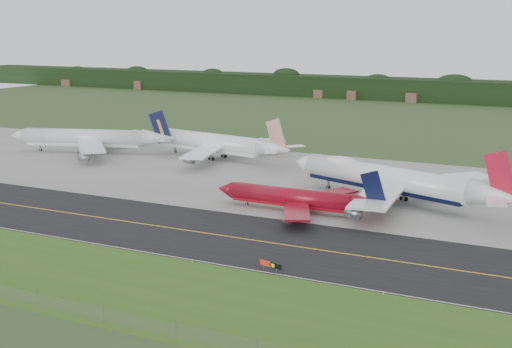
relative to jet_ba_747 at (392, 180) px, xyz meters
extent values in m
plane|color=#2D4520|center=(-22.47, -37.82, -5.38)|extent=(600.00, 600.00, 0.00)
cube|color=#2F5E1B|center=(-22.47, -72.82, -5.38)|extent=(400.00, 30.00, 0.01)
cube|color=black|center=(-22.47, -41.82, -5.37)|extent=(400.00, 32.00, 0.02)
cube|color=gray|center=(-22.47, 13.18, -5.38)|extent=(400.00, 78.00, 0.01)
cube|color=gold|center=(-22.47, -41.82, -5.35)|extent=(400.00, 0.40, 0.00)
cube|color=silver|center=(-22.47, -57.32, -5.35)|extent=(400.00, 0.25, 0.00)
plane|color=slate|center=(-22.47, -85.82, -4.28)|extent=(320.00, 0.00, 320.00)
cylinder|color=slate|center=(-22.47, -85.82, -4.28)|extent=(0.10, 0.10, 2.20)
cube|color=black|center=(-22.47, 237.18, 0.62)|extent=(700.00, 24.00, 12.00)
cylinder|color=white|center=(-2.14, 0.76, 0.17)|extent=(44.47, 20.50, 5.73)
cube|color=black|center=(-2.14, 0.76, -1.69)|extent=(41.86, 18.39, 2.01)
cone|color=white|center=(-26.07, 9.25, 0.17)|extent=(7.24, 7.29, 5.73)
cone|color=white|center=(24.75, -8.78, 0.60)|extent=(13.14, 9.39, 5.73)
ellipsoid|color=white|center=(-14.05, 4.99, 1.75)|extent=(12.65, 8.50, 3.65)
cube|color=white|center=(0.98, -13.90, -0.83)|extent=(10.55, 26.21, 0.49)
cube|color=white|center=(9.52, 10.18, -0.83)|extent=(23.73, 23.93, 0.49)
cube|color=red|center=(25.35, -8.99, 4.50)|extent=(7.92, 3.19, 11.88)
cylinder|color=gray|center=(-2.15, -12.20, -2.40)|extent=(3.76, 3.32, 2.41)
cylinder|color=gray|center=(6.02, 10.83, -2.40)|extent=(3.76, 3.32, 2.41)
cylinder|color=gray|center=(-0.99, -24.40, -2.40)|extent=(3.76, 3.32, 2.41)
cylinder|color=gray|center=(14.61, 19.57, -2.40)|extent=(3.76, 3.32, 2.41)
cylinder|color=black|center=(-18.31, 6.50, -4.87)|extent=(1.13, 0.78, 1.03)
cylinder|color=slate|center=(0.21, -3.42, -3.47)|extent=(1.02, 1.02, 3.83)
cylinder|color=black|center=(0.21, -3.42, -4.87)|extent=(1.15, 0.83, 1.03)
cylinder|color=slate|center=(2.32, 2.52, -3.47)|extent=(1.02, 1.02, 3.83)
cylinder|color=black|center=(2.32, 2.52, -4.87)|extent=(1.15, 0.83, 1.03)
cylinder|color=maroon|center=(-17.85, -18.03, -2.13)|extent=(29.48, 4.26, 3.98)
cube|color=maroon|center=(-17.85, -18.03, -3.43)|extent=(28.00, 3.25, 1.39)
cone|color=maroon|center=(-34.41, -17.88, -2.13)|extent=(3.72, 4.02, 3.98)
cone|color=maroon|center=(0.75, -18.20, -1.84)|extent=(7.81, 4.06, 3.98)
cube|color=maroon|center=(-12.88, -26.28, -2.83)|extent=(11.63, 17.13, 0.45)
cube|color=maroon|center=(-12.73, -9.88, -2.83)|extent=(11.86, 17.09, 0.45)
cube|color=black|center=(1.31, -18.21, 1.17)|extent=(6.29, 0.38, 9.07)
cylinder|color=gray|center=(-13.21, -30.19, -3.92)|extent=(2.19, 1.69, 1.67)
cylinder|color=gray|center=(-12.99, -5.95, -3.92)|extent=(2.19, 1.69, 1.67)
cylinder|color=black|center=(-29.04, -17.93, -5.03)|extent=(0.72, 0.33, 0.72)
cylinder|color=slate|center=(-15.52, -20.24, -4.36)|extent=(0.56, 0.56, 2.05)
cylinder|color=black|center=(-15.52, -20.24, -5.03)|extent=(0.72, 0.37, 0.72)
cylinder|color=slate|center=(-15.48, -15.86, -4.36)|extent=(0.56, 0.56, 2.05)
cylinder|color=black|center=(-15.48, -15.86, -5.03)|extent=(0.72, 0.37, 0.72)
cylinder|color=silver|center=(-109.01, 20.79, -0.34)|extent=(39.97, 17.37, 5.41)
cube|color=silver|center=(-109.01, 20.79, -2.10)|extent=(37.64, 15.47, 1.89)
cone|color=silver|center=(-130.57, 13.92, -0.34)|extent=(6.43, 6.68, 5.41)
cone|color=silver|center=(-84.79, 28.51, 0.07)|extent=(11.76, 8.38, 5.41)
cube|color=silver|center=(-98.42, 11.55, -1.28)|extent=(21.64, 22.60, 0.48)
cube|color=silver|center=(-105.72, 34.46, -1.28)|extent=(10.27, 24.77, 0.48)
cube|color=#0C0F35|center=(-84.21, 28.70, 3.64)|extent=(7.34, 2.71, 10.91)
cylinder|color=gray|center=(-101.58, 11.09, -2.76)|extent=(3.50, 3.06, 2.27)
cylinder|color=gray|center=(-108.57, 33.00, -2.76)|extent=(3.50, 3.06, 2.27)
cylinder|color=gray|center=(-93.76, 2.61, -2.76)|extent=(3.50, 3.06, 2.27)
cylinder|color=gray|center=(-107.10, 44.44, -2.76)|extent=(3.50, 3.06, 2.27)
cylinder|color=black|center=(-123.57, 16.15, -4.90)|extent=(1.06, 0.71, 0.97)
cylinder|color=slate|center=(-105.04, 18.94, -3.67)|extent=(0.95, 0.95, 3.42)
cylinder|color=black|center=(-105.04, 18.94, -4.90)|extent=(1.08, 0.76, 0.97)
cylinder|color=slate|center=(-106.85, 24.60, -3.67)|extent=(0.95, 0.95, 3.42)
cylinder|color=black|center=(-106.85, 24.60, -4.90)|extent=(1.08, 0.76, 0.97)
cylinder|color=white|center=(-67.22, 30.80, -0.25)|extent=(40.03, 12.82, 5.51)
cube|color=white|center=(-67.22, 30.80, -2.04)|extent=(37.83, 11.10, 1.93)
cone|color=white|center=(-89.16, 34.96, -0.25)|extent=(5.90, 6.34, 5.51)
cone|color=white|center=(-42.57, 26.12, 0.16)|extent=(11.32, 7.37, 5.51)
cube|color=white|center=(-62.51, 18.33, -1.22)|extent=(12.55, 23.81, 0.49)
cube|color=white|center=(-58.27, 40.67, -1.22)|extent=(19.10, 22.64, 0.49)
cube|color=#A0240B|center=(-41.97, 26.00, 3.74)|extent=(7.55, 1.85, 10.96)
cylinder|color=gray|center=(-63.85, 13.05, -2.72)|extent=(3.39, 2.84, 2.32)
cylinder|color=gray|center=(-57.58, 46.07, -2.72)|extent=(3.39, 2.84, 2.32)
cylinder|color=black|center=(-82.04, 33.61, -4.89)|extent=(1.06, 0.62, 0.99)
cylinder|color=slate|center=(-64.67, 27.22, -3.64)|extent=(0.90, 0.90, 3.48)
cylinder|color=black|center=(-64.67, 27.22, -4.89)|extent=(1.07, 0.67, 0.99)
cylinder|color=slate|center=(-63.54, 33.18, -3.64)|extent=(0.90, 0.90, 3.48)
cylinder|color=black|center=(-63.54, 33.18, -4.89)|extent=(1.07, 0.67, 0.99)
cylinder|color=slate|center=(-6.13, -55.88, -5.05)|extent=(0.11, 0.11, 0.67)
cylinder|color=slate|center=(-3.36, -56.63, -5.05)|extent=(0.11, 0.11, 0.67)
cube|color=#9D220C|center=(-5.85, -55.95, -4.28)|extent=(2.08, 0.72, 0.86)
cube|color=black|center=(-4.09, -56.43, -4.28)|extent=(0.97, 0.42, 0.86)
cube|color=black|center=(-2.99, -56.73, -4.28)|extent=(1.15, 0.47, 0.86)
cylinder|color=yellow|center=(-49.20, -58.32, -5.13)|extent=(0.16, 0.16, 0.50)
cylinder|color=yellow|center=(-18.91, -58.32, -5.13)|extent=(0.16, 0.16, 0.50)
cylinder|color=yellow|center=(15.50, -58.32, -5.13)|extent=(0.16, 0.16, 0.50)
camera|label=1|loc=(44.41, -159.78, 35.07)|focal=50.00mm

